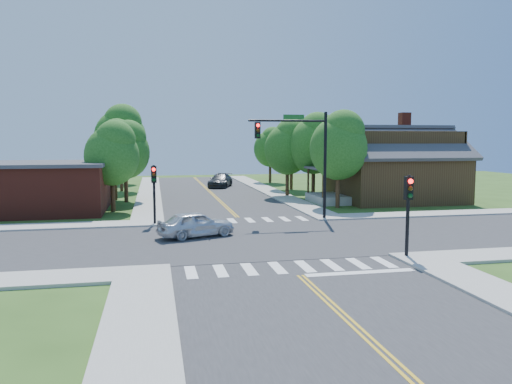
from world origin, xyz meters
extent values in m
plane|color=#2D4C17|center=(0.00, 0.00, 0.00)|extent=(100.00, 100.00, 0.00)
cube|color=#2D2D30|center=(0.00, 0.00, 0.02)|extent=(10.00, 90.00, 0.04)
cube|color=#2D2D30|center=(0.00, 0.00, 0.03)|extent=(90.00, 10.00, 0.04)
cube|color=#2D2D30|center=(0.00, 0.00, 0.00)|extent=(10.20, 10.20, 0.06)
cube|color=#9E9B93|center=(6.10, 25.00, 0.07)|extent=(2.20, 40.00, 0.14)
cube|color=#9E9B93|center=(-6.10, 25.00, 0.07)|extent=(2.20, 40.00, 0.14)
cube|color=white|center=(-4.20, 6.20, 0.05)|extent=(0.45, 2.00, 0.01)
cube|color=white|center=(-3.00, 6.20, 0.05)|extent=(0.45, 2.00, 0.01)
cube|color=white|center=(-1.80, 6.20, 0.05)|extent=(0.45, 2.00, 0.01)
cube|color=white|center=(-0.60, 6.20, 0.05)|extent=(0.45, 2.00, 0.01)
cube|color=white|center=(0.60, 6.20, 0.05)|extent=(0.45, 2.00, 0.01)
cube|color=white|center=(1.80, 6.20, 0.05)|extent=(0.45, 2.00, 0.01)
cube|color=white|center=(3.00, 6.20, 0.05)|extent=(0.45, 2.00, 0.01)
cube|color=white|center=(4.20, 6.20, 0.05)|extent=(0.45, 2.00, 0.01)
cube|color=white|center=(-4.20, -6.20, 0.05)|extent=(0.45, 2.00, 0.01)
cube|color=white|center=(-3.00, -6.20, 0.05)|extent=(0.45, 2.00, 0.01)
cube|color=white|center=(-1.80, -6.20, 0.05)|extent=(0.45, 2.00, 0.01)
cube|color=white|center=(-0.60, -6.20, 0.05)|extent=(0.45, 2.00, 0.01)
cube|color=white|center=(0.60, -6.20, 0.05)|extent=(0.45, 2.00, 0.01)
cube|color=white|center=(1.80, -6.20, 0.05)|extent=(0.45, 2.00, 0.01)
cube|color=white|center=(3.00, -6.20, 0.05)|extent=(0.45, 2.00, 0.01)
cube|color=white|center=(4.20, -6.20, 0.05)|extent=(0.45, 2.00, 0.01)
cube|color=gold|center=(-0.10, 26.25, 0.05)|extent=(0.10, 37.50, 0.01)
cube|color=gold|center=(0.10, 26.25, 0.05)|extent=(0.10, 37.50, 0.01)
cube|color=white|center=(2.50, -7.60, 0.00)|extent=(4.60, 0.45, 0.09)
cylinder|color=black|center=(5.60, 5.60, 3.60)|extent=(0.20, 0.20, 7.20)
cylinder|color=black|center=(3.00, 5.60, 6.60)|extent=(5.20, 0.14, 0.14)
cube|color=#19591E|center=(3.40, 5.55, 6.85)|extent=(1.40, 0.04, 0.30)
cube|color=black|center=(1.00, 5.60, 5.98)|extent=(0.34, 0.28, 1.05)
sphere|color=#FF0C0C|center=(1.00, 5.43, 6.29)|extent=(0.22, 0.22, 0.22)
sphere|color=#3F2605|center=(1.00, 5.43, 5.97)|extent=(0.22, 0.22, 0.22)
sphere|color=#05330F|center=(1.00, 5.43, 5.65)|extent=(0.22, 0.22, 0.22)
cylinder|color=black|center=(5.60, -5.60, 1.90)|extent=(0.16, 0.16, 3.80)
cube|color=black|center=(5.60, -5.60, 3.23)|extent=(0.34, 0.28, 1.05)
sphere|color=#FF0C0C|center=(5.60, -5.77, 3.54)|extent=(0.22, 0.22, 0.22)
sphere|color=#3F2605|center=(5.60, -5.77, 3.22)|extent=(0.22, 0.22, 0.22)
sphere|color=#05330F|center=(5.60, -5.77, 2.90)|extent=(0.22, 0.22, 0.22)
cylinder|color=black|center=(-5.60, 5.60, 1.90)|extent=(0.16, 0.16, 3.80)
cube|color=black|center=(-5.60, 5.60, 3.23)|extent=(0.34, 0.28, 1.05)
sphere|color=#FF0C0C|center=(-5.60, 5.43, 3.54)|extent=(0.22, 0.22, 0.22)
sphere|color=#3F2605|center=(-5.60, 5.43, 3.22)|extent=(0.22, 0.22, 0.22)
sphere|color=#05330F|center=(-5.60, 5.43, 2.90)|extent=(0.22, 0.22, 0.22)
cube|color=#372413|center=(15.20, 14.20, 2.00)|extent=(10.00, 8.00, 4.00)
cube|color=#9E9B93|center=(8.90, 14.20, 0.35)|extent=(2.60, 4.50, 0.70)
cylinder|color=#372413|center=(7.80, 12.20, 1.60)|extent=(0.18, 0.18, 2.50)
cylinder|color=#372413|center=(7.80, 16.20, 1.60)|extent=(0.18, 0.18, 2.50)
cube|color=#38383D|center=(8.90, 14.20, 2.95)|extent=(2.80, 4.80, 0.18)
cube|color=maroon|center=(17.70, 17.70, 3.55)|extent=(0.90, 0.90, 7.11)
cube|color=maroon|center=(-14.20, 13.20, 1.75)|extent=(10.00, 8.00, 3.50)
cube|color=#38383D|center=(-14.20, 13.20, 3.60)|extent=(10.40, 8.40, 0.25)
cylinder|color=#382314|center=(8.64, 11.12, 1.44)|extent=(0.34, 0.34, 2.88)
ellipsoid|color=#1E5017|center=(8.64, 11.12, 4.69)|extent=(4.54, 4.31, 4.99)
sphere|color=#1E5017|center=(8.94, 10.92, 6.05)|extent=(3.33, 3.33, 3.33)
cylinder|color=#382314|center=(8.71, 17.54, 1.47)|extent=(0.34, 0.34, 2.94)
ellipsoid|color=#1E5017|center=(8.71, 17.54, 4.79)|extent=(4.63, 4.40, 5.10)
sphere|color=#1E5017|center=(9.01, 17.34, 6.18)|extent=(3.40, 3.40, 3.40)
cylinder|color=#382314|center=(8.93, 25.79, 1.49)|extent=(0.34, 0.34, 2.98)
ellipsoid|color=#1E5017|center=(8.93, 25.79, 4.86)|extent=(4.70, 4.47, 5.17)
sphere|color=#1E5017|center=(9.23, 25.59, 6.27)|extent=(3.45, 3.45, 3.45)
cylinder|color=#382314|center=(8.64, 34.60, 1.30)|extent=(0.34, 0.34, 2.60)
ellipsoid|color=#1E5017|center=(8.64, 34.60, 4.24)|extent=(4.10, 3.90, 4.51)
sphere|color=#1E5017|center=(8.94, 34.40, 5.47)|extent=(3.01, 3.01, 3.01)
cylinder|color=#382314|center=(-8.64, 12.54, 1.27)|extent=(0.34, 0.34, 2.55)
ellipsoid|color=#1E5017|center=(-8.64, 12.54, 4.15)|extent=(4.02, 3.82, 4.42)
sphere|color=#1E5017|center=(-8.34, 12.34, 5.36)|extent=(2.95, 2.95, 2.95)
cylinder|color=#382314|center=(-9.00, 19.88, 1.35)|extent=(0.34, 0.34, 2.69)
ellipsoid|color=#1E5017|center=(-9.00, 19.88, 4.40)|extent=(4.25, 4.04, 4.68)
sphere|color=#1E5017|center=(-8.70, 19.68, 5.67)|extent=(3.12, 3.12, 3.12)
cylinder|color=#382314|center=(-8.96, 27.87, 1.69)|extent=(0.34, 0.34, 3.38)
ellipsoid|color=#1E5017|center=(-8.96, 27.87, 5.51)|extent=(5.33, 5.07, 5.87)
sphere|color=#1E5017|center=(-8.66, 27.67, 7.11)|extent=(3.91, 3.91, 3.91)
cylinder|color=#382314|center=(-9.05, 36.51, 1.31)|extent=(0.34, 0.34, 2.62)
ellipsoid|color=#1E5017|center=(-9.05, 36.51, 4.28)|extent=(4.14, 3.93, 4.56)
sphere|color=#1E5017|center=(-8.75, 36.31, 5.52)|extent=(3.04, 3.04, 3.04)
cylinder|color=#382314|center=(6.70, 19.21, 1.37)|extent=(0.34, 0.34, 2.74)
ellipsoid|color=#1E5017|center=(6.70, 19.21, 4.46)|extent=(4.32, 4.10, 4.75)
sphere|color=#1E5017|center=(7.00, 19.01, 5.76)|extent=(3.17, 3.17, 3.17)
cylinder|color=#382314|center=(-7.98, 18.09, 1.31)|extent=(0.34, 0.34, 2.63)
ellipsoid|color=#1E5017|center=(-7.98, 18.09, 4.29)|extent=(4.15, 3.94, 4.57)
sphere|color=#1E5017|center=(-7.68, 17.89, 5.54)|extent=(3.04, 3.04, 3.04)
imported|color=silver|center=(-3.37, 1.20, 0.72)|extent=(4.27, 5.25, 1.44)
imported|color=#2C2E31|center=(1.73, 29.68, 0.74)|extent=(5.33, 6.43, 1.48)
camera|label=1|loc=(-5.57, -26.02, 5.39)|focal=35.00mm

